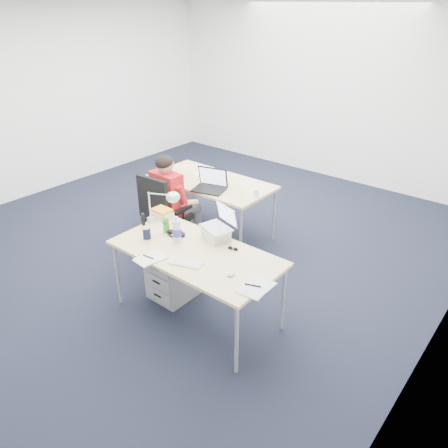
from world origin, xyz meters
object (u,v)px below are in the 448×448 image
object	(u,v)px
sunglasses	(233,249)
bear_figurine	(166,225)
office_chair	(167,232)
water_bottle	(177,229)
drawer_pedestal_far	(173,205)
silver_laptop	(216,224)
far_cup	(256,193)
dark_laptop	(208,180)
drawer_pedestal_near	(175,272)
desk_near	(196,256)
can_koozie	(147,233)
desk_lamp	(159,206)
seated_person	(176,202)
computer_mouse	(231,274)
headphones	(176,233)
wireless_keyboard	(186,263)
cordless_phone	(143,220)
book_stack	(162,213)
desk_far	(211,184)

from	to	relation	value
sunglasses	bear_figurine	bearing A→B (deg)	178.19
office_chair	water_bottle	size ratio (longest dim) A/B	3.98
drawer_pedestal_far	silver_laptop	size ratio (longest dim) A/B	1.73
far_cup	drawer_pedestal_far	bearing A→B (deg)	-176.05
water_bottle	dark_laptop	size ratio (longest dim) A/B	0.70
water_bottle	dark_laptop	world-z (taller)	dark_laptop
office_chair	drawer_pedestal_near	xyz separation A→B (m)	(0.67, -0.53, -0.02)
desk_near	can_koozie	distance (m)	0.56
sunglasses	water_bottle	bearing A→B (deg)	-170.29
water_bottle	bear_figurine	distance (m)	0.23
desk_lamp	dark_laptop	distance (m)	1.04
seated_person	water_bottle	xyz separation A→B (m)	(0.82, -0.80, 0.24)
seated_person	far_cup	bearing A→B (deg)	37.40
desk_near	can_koozie	world-z (taller)	can_koozie
seated_person	computer_mouse	size ratio (longest dim) A/B	14.62
drawer_pedestal_far	headphones	world-z (taller)	headphones
can_koozie	dark_laptop	bearing A→B (deg)	103.94
bear_figurine	far_cup	distance (m)	1.30
wireless_keyboard	cordless_phone	world-z (taller)	cordless_phone
wireless_keyboard	book_stack	bearing A→B (deg)	129.77
seated_person	sunglasses	bearing A→B (deg)	-21.73
bear_figurine	desk_lamp	bearing A→B (deg)	154.25
desk_near	drawer_pedestal_far	distance (m)	2.10
desk_far	bear_figurine	xyz separation A→B (m)	(0.56, -1.33, 0.13)
bear_figurine	sunglasses	world-z (taller)	bear_figurine
desk_far	water_bottle	world-z (taller)	water_bottle
drawer_pedestal_near	bear_figurine	bearing A→B (deg)	-158.79
drawer_pedestal_near	drawer_pedestal_far	xyz separation A→B (m)	(-1.19, 1.17, 0.00)
drawer_pedestal_near	book_stack	size ratio (longest dim) A/B	2.59
book_stack	far_cup	size ratio (longest dim) A/B	2.38
book_stack	drawer_pedestal_near	bearing A→B (deg)	-28.14
desk_far	computer_mouse	xyz separation A→B (m)	(1.53, -1.52, 0.06)
wireless_keyboard	desk_lamp	xyz separation A→B (m)	(-0.70, 0.36, 0.22)
drawer_pedestal_near	silver_laptop	world-z (taller)	silver_laptop
headphones	far_cup	xyz separation A→B (m)	(0.06, 1.26, 0.03)
drawer_pedestal_far	water_bottle	bearing A→B (deg)	-43.12
seated_person	desk_lamp	world-z (taller)	seated_person
wireless_keyboard	computer_mouse	size ratio (longest dim) A/B	3.39
seated_person	far_cup	size ratio (longest dim) A/B	13.85
bear_figurine	wireless_keyboard	bearing A→B (deg)	-34.05
computer_mouse	silver_laptop	bearing A→B (deg)	146.44
computer_mouse	far_cup	distance (m)	1.68
desk_near	book_stack	bearing A→B (deg)	158.36
drawer_pedestal_far	desk_far	bearing A→B (deg)	13.05
far_cup	computer_mouse	bearing A→B (deg)	-61.68
seated_person	desk_far	bearing A→B (deg)	87.51
office_chair	computer_mouse	size ratio (longest dim) A/B	12.37
desk_near	seated_person	size ratio (longest dim) A/B	1.30
sunglasses	dark_laptop	world-z (taller)	dark_laptop
computer_mouse	cordless_phone	size ratio (longest dim) A/B	0.59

